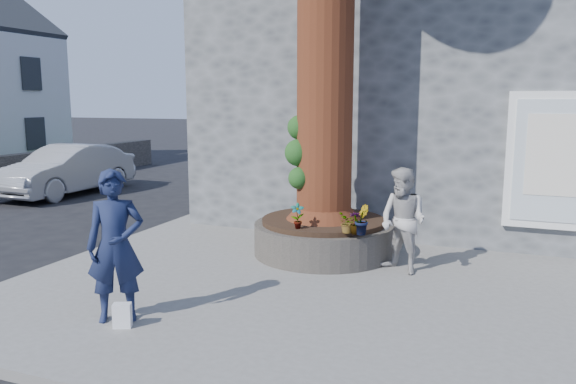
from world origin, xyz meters
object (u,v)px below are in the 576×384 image
(car_silver, at_px, (67,170))
(man, at_px, (116,246))
(woman, at_px, (403,221))
(planter, at_px, (323,237))

(car_silver, bearing_deg, man, -43.96)
(man, height_order, woman, man)
(planter, distance_m, man, 3.88)
(man, bearing_deg, woman, 16.08)
(planter, height_order, car_silver, car_silver)
(man, distance_m, car_silver, 10.41)
(car_silver, bearing_deg, woman, -22.09)
(man, relative_size, car_silver, 0.42)
(planter, relative_size, car_silver, 0.54)
(planter, bearing_deg, car_silver, 157.15)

